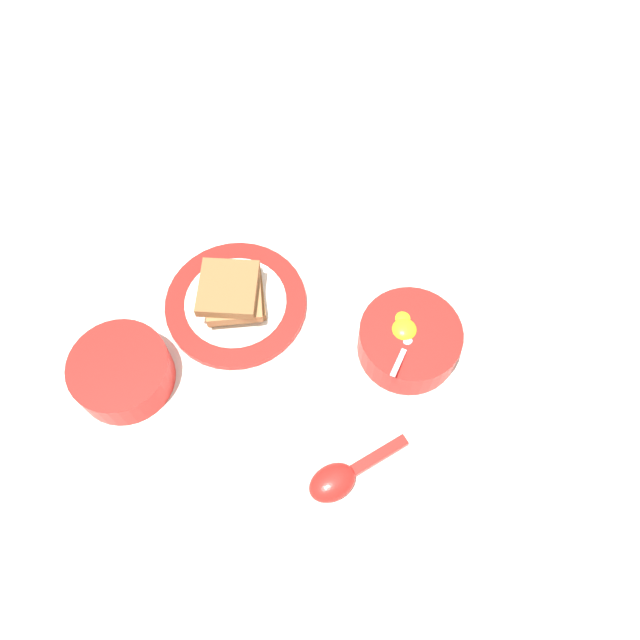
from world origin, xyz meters
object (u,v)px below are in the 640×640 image
object	(u,v)px
congee_bowl	(121,371)
egg_bowl	(409,340)
toast_sandwich	(232,293)
soup_spoon	(340,478)
toast_plate	(236,304)

from	to	relation	value
congee_bowl	egg_bowl	bearing A→B (deg)	166.01
egg_bowl	congee_bowl	xyz separation A→B (m)	(0.38, -0.10, -0.00)
toast_sandwich	soup_spoon	size ratio (longest dim) A/B	0.76
toast_plate	soup_spoon	world-z (taller)	soup_spoon
toast_plate	congee_bowl	size ratio (longest dim) A/B	1.54
soup_spoon	egg_bowl	bearing A→B (deg)	-138.49
egg_bowl	toast_plate	size ratio (longest dim) A/B	0.68
egg_bowl	toast_plate	distance (m)	0.26
egg_bowl	toast_sandwich	distance (m)	0.26
toast_plate	congee_bowl	distance (m)	0.19
soup_spoon	toast_plate	bearing A→B (deg)	-80.57
soup_spoon	congee_bowl	xyz separation A→B (m)	(0.22, -0.23, 0.02)
egg_bowl	soup_spoon	world-z (taller)	egg_bowl
toast_plate	soup_spoon	distance (m)	0.30
congee_bowl	soup_spoon	bearing A→B (deg)	133.83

